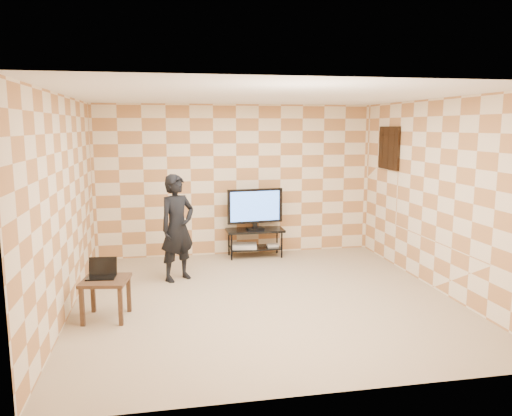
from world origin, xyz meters
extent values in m
plane|color=tan|center=(0.00, 0.00, 0.00)|extent=(5.00, 5.00, 0.00)
cube|color=beige|center=(0.00, 2.50, 1.35)|extent=(5.00, 0.02, 2.70)
cube|color=beige|center=(0.00, -2.50, 1.35)|extent=(5.00, 0.02, 2.70)
cube|color=beige|center=(-2.50, 0.00, 1.35)|extent=(0.02, 5.00, 2.70)
cube|color=beige|center=(2.50, 0.00, 1.35)|extent=(0.02, 5.00, 2.70)
cube|color=white|center=(0.00, 0.00, 2.70)|extent=(5.00, 5.00, 0.02)
cube|color=black|center=(2.47, 1.55, 1.95)|extent=(0.04, 0.72, 0.72)
cube|color=black|center=(2.47, 1.55, 1.95)|extent=(0.04, 0.03, 0.68)
cube|color=black|center=(2.47, 1.55, 1.95)|extent=(0.04, 0.68, 0.03)
cube|color=black|center=(0.29, 2.20, 0.48)|extent=(1.02, 0.46, 0.04)
cube|color=black|center=(0.29, 2.20, 0.16)|extent=(0.92, 0.41, 0.03)
cylinder|color=black|center=(-0.16, 2.02, 0.25)|extent=(0.03, 0.03, 0.50)
cylinder|color=black|center=(-0.16, 2.38, 0.25)|extent=(0.03, 0.03, 0.50)
cylinder|color=black|center=(0.73, 2.02, 0.25)|extent=(0.03, 0.03, 0.50)
cylinder|color=black|center=(0.73, 2.38, 0.25)|extent=(0.03, 0.03, 0.50)
cube|color=black|center=(0.29, 2.20, 0.52)|extent=(0.31, 0.22, 0.03)
cube|color=black|center=(0.29, 2.20, 0.57)|extent=(0.08, 0.06, 0.08)
cube|color=black|center=(0.29, 2.20, 0.92)|extent=(1.00, 0.17, 0.61)
cube|color=#4177E5|center=(0.28, 2.16, 0.92)|extent=(0.89, 0.10, 0.53)
cube|color=#BCBCBF|center=(0.08, 2.18, 0.21)|extent=(0.50, 0.39, 0.07)
cube|color=silver|center=(0.61, 2.19, 0.20)|extent=(0.20, 0.15, 0.05)
cube|color=#382617|center=(-2.03, -0.35, 0.48)|extent=(0.61, 0.61, 0.04)
cube|color=#382617|center=(-2.28, -0.53, 0.23)|extent=(0.06, 0.06, 0.46)
cube|color=#382617|center=(-2.21, -0.09, 0.23)|extent=(0.06, 0.06, 0.46)
cube|color=#382617|center=(-1.84, -0.60, 0.23)|extent=(0.06, 0.06, 0.46)
cube|color=#382617|center=(-1.77, -0.16, 0.23)|extent=(0.06, 0.06, 0.46)
cube|color=black|center=(-2.08, -0.30, 0.51)|extent=(0.36, 0.27, 0.02)
cube|color=black|center=(-2.07, -0.18, 0.62)|extent=(0.34, 0.09, 0.22)
imported|color=black|center=(-1.11, 1.08, 0.81)|extent=(0.70, 0.64, 1.61)
camera|label=1|loc=(-1.32, -6.36, 2.31)|focal=35.00mm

